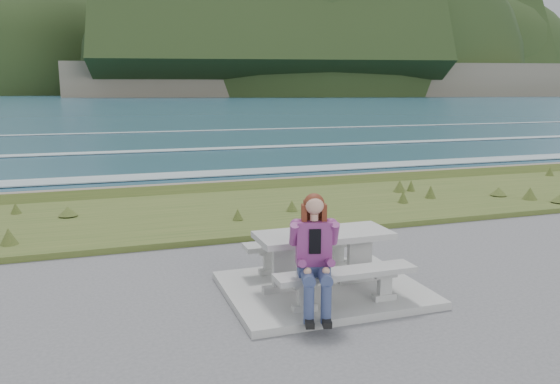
{
  "coord_description": "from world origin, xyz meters",
  "views": [
    {
      "loc": [
        -2.8,
        -6.45,
        2.73
      ],
      "look_at": [
        -0.21,
        1.2,
        1.19
      ],
      "focal_mm": 35.0,
      "sensor_mm": 36.0,
      "label": 1
    }
  ],
  "objects_px": {
    "picnic_table": "(324,244)",
    "bench_seaward": "(304,247)",
    "seated_woman": "(315,272)",
    "bench_landward": "(346,278)"
  },
  "relations": [
    {
      "from": "picnic_table",
      "to": "bench_seaward",
      "type": "height_order",
      "value": "picnic_table"
    },
    {
      "from": "seated_woman",
      "to": "bench_seaward",
      "type": "bearing_deg",
      "value": 88.37
    },
    {
      "from": "bench_landward",
      "to": "seated_woman",
      "type": "relative_size",
      "value": 1.26
    },
    {
      "from": "picnic_table",
      "to": "bench_seaward",
      "type": "relative_size",
      "value": 1.0
    },
    {
      "from": "picnic_table",
      "to": "bench_seaward",
      "type": "bearing_deg",
      "value": 90.0
    },
    {
      "from": "seated_woman",
      "to": "bench_landward",
      "type": "bearing_deg",
      "value": 31.03
    },
    {
      "from": "bench_seaward",
      "to": "seated_woman",
      "type": "bearing_deg",
      "value": -106.83
    },
    {
      "from": "bench_landward",
      "to": "bench_seaward",
      "type": "relative_size",
      "value": 1.0
    },
    {
      "from": "bench_landward",
      "to": "seated_woman",
      "type": "xyz_separation_m",
      "value": [
        -0.46,
        -0.13,
        0.18
      ]
    },
    {
      "from": "bench_seaward",
      "to": "seated_woman",
      "type": "relative_size",
      "value": 1.26
    }
  ]
}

